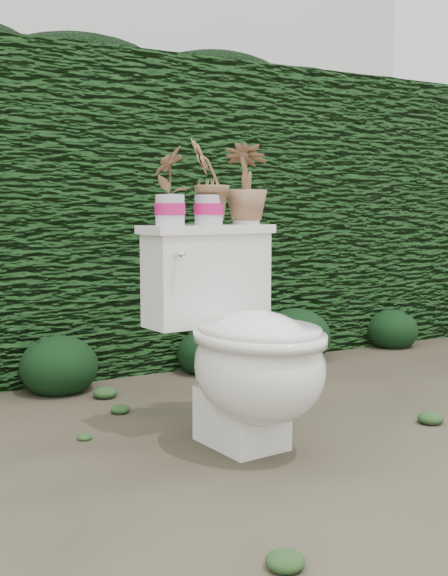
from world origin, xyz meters
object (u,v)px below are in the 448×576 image
potted_plant_left (170,188)px  potted_plant_center (209,184)px  potted_plant_right (246,186)px  toilet (245,347)px

potted_plant_left → potted_plant_center: potted_plant_center is taller
potted_plant_left → potted_plant_right: potted_plant_right is taller
toilet → potted_plant_left: size_ratio=2.94×
toilet → potted_plant_right: 0.64m
potted_plant_left → potted_plant_center: size_ratio=0.88×
toilet → potted_plant_center: potted_plant_center is taller
potted_plant_left → potted_plant_right: 0.34m
toilet → potted_plant_right: (0.16, 0.25, 0.57)m
potted_plant_left → potted_plant_center: 0.17m
toilet → potted_plant_left: (-0.17, 0.23, 0.55)m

